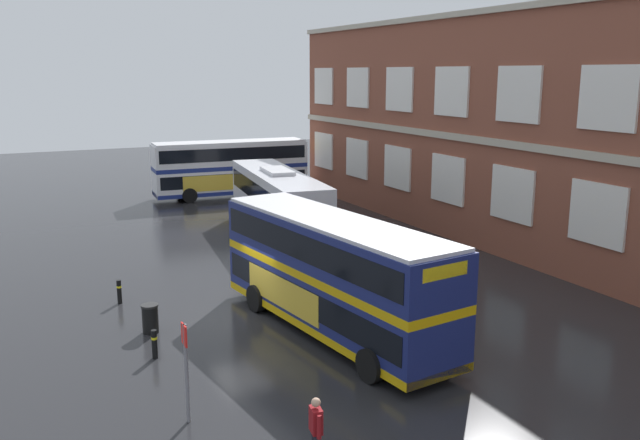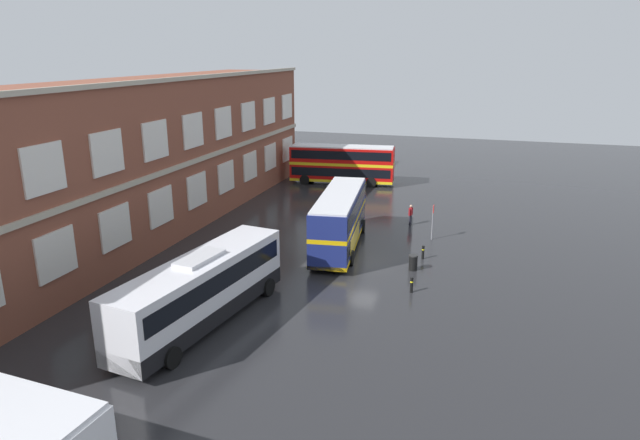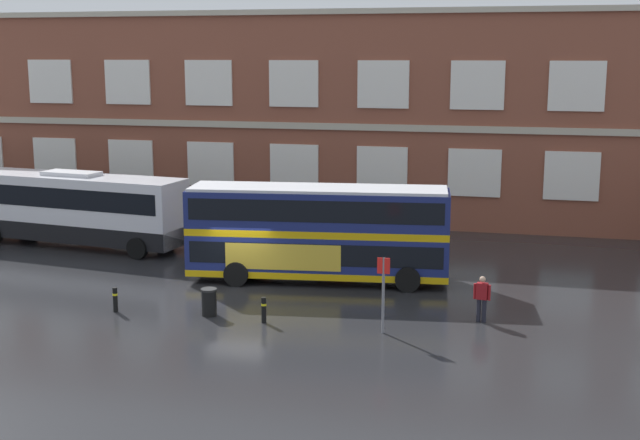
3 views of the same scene
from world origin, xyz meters
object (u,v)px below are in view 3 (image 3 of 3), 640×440
at_px(double_decker_middle, 318,232).
at_px(station_litter_bin, 209,302).
at_px(safety_bollard_east, 264,310).
at_px(touring_coach, 73,209).
at_px(bus_stand_flag, 383,288).
at_px(safety_bollard_west, 115,299).
at_px(waiting_passenger, 482,297).

relative_size(double_decker_middle, station_litter_bin, 10.91).
distance_m(station_litter_bin, safety_bollard_east, 2.27).
distance_m(touring_coach, safety_bollard_east, 16.38).
distance_m(double_decker_middle, bus_stand_flag, 7.34).
xyz_separation_m(double_decker_middle, bus_stand_flag, (3.88, -6.21, -0.51)).
bearing_deg(station_litter_bin, safety_bollard_west, -173.02).
xyz_separation_m(waiting_passenger, safety_bollard_east, (-7.63, -2.03, -0.44)).
bearing_deg(touring_coach, double_decker_middle, -14.79).
xyz_separation_m(touring_coach, bus_stand_flag, (17.50, -9.80, -0.27)).
xyz_separation_m(double_decker_middle, safety_bollard_east, (-0.50, -6.11, -1.66)).
relative_size(safety_bollard_west, safety_bollard_east, 1.00).
height_order(waiting_passenger, station_litter_bin, waiting_passenger).
bearing_deg(waiting_passenger, safety_bollard_east, -165.10).
distance_m(touring_coach, waiting_passenger, 22.15).
relative_size(touring_coach, safety_bollard_east, 12.88).
relative_size(touring_coach, waiting_passenger, 7.20).
bearing_deg(touring_coach, safety_bollard_west, -53.35).
height_order(touring_coach, safety_bollard_west, touring_coach).
bearing_deg(waiting_passenger, station_litter_bin, -170.34).
bearing_deg(waiting_passenger, touring_coach, 159.71).
xyz_separation_m(safety_bollard_west, safety_bollard_east, (5.84, 0.09, 0.00)).
height_order(touring_coach, bus_stand_flag, touring_coach).
bearing_deg(safety_bollard_east, touring_coach, 143.52).
distance_m(bus_stand_flag, safety_bollard_east, 4.53).
relative_size(waiting_passenger, station_litter_bin, 1.65).
xyz_separation_m(touring_coach, safety_bollard_west, (7.29, -9.79, -1.42)).
bearing_deg(station_litter_bin, waiting_passenger, 9.66).
xyz_separation_m(station_litter_bin, safety_bollard_west, (-3.59, -0.44, -0.03)).
height_order(waiting_passenger, safety_bollard_east, waiting_passenger).
xyz_separation_m(bus_stand_flag, safety_bollard_west, (-10.21, 0.01, -1.14)).
distance_m(touring_coach, safety_bollard_west, 12.29).
relative_size(waiting_passenger, safety_bollard_east, 1.79).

